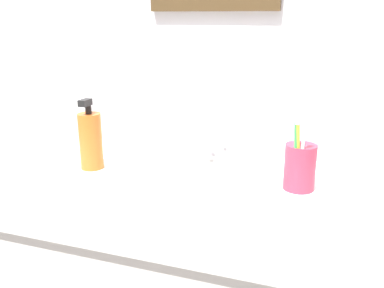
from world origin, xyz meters
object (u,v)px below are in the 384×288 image
Objects in this scene: toothbrush_white at (303,146)px; soap_dispenser at (91,140)px; toothbrush_cup at (300,167)px; toothbrush_yellow at (298,147)px; faucet at (210,146)px; toothbrush_green at (296,142)px.

toothbrush_white reaches higher than soap_dispenser.
toothbrush_yellow is at bearing -100.13° from toothbrush_cup.
toothbrush_cup is 0.56× the size of toothbrush_white.
faucet is at bearing 148.05° from toothbrush_yellow.
soap_dispenser is (-0.52, -0.00, -0.04)m from toothbrush_white.
soap_dispenser is at bearing -176.31° from toothbrush_cup.
toothbrush_white is (0.25, -0.15, 0.07)m from faucet.
faucet is 1.46× the size of toothbrush_cup.
toothbrush_yellow reaches higher than toothbrush_cup.
toothbrush_white is at bearing -8.64° from toothbrush_green.
faucet is at bearing 147.15° from toothbrush_green.
toothbrush_cup is at bearing 99.17° from toothbrush_white.
soap_dispenser reaches higher than faucet.
toothbrush_cup is 0.07m from toothbrush_green.
toothbrush_white reaches higher than toothbrush_cup.
toothbrush_cup is 0.53× the size of toothbrush_green.
toothbrush_green reaches higher than toothbrush_yellow.
toothbrush_green reaches higher than toothbrush_cup.
toothbrush_white is at bearing -31.59° from faucet.
toothbrush_cup is (0.25, -0.12, 0.01)m from faucet.
toothbrush_yellow is at bearing 157.95° from toothbrush_white.
toothbrush_green is 0.01m from toothbrush_yellow.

